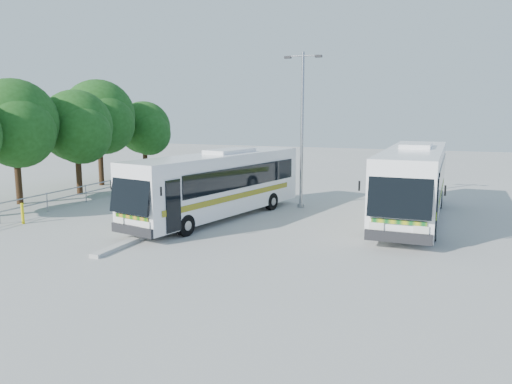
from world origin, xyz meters
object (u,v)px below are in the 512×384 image
at_px(coach_main, 218,183).
at_px(bollard, 23,213).
at_px(tree_far_c, 77,126).
at_px(coach_adjacent, 413,181).
at_px(tree_far_b, 15,122).
at_px(lamppost, 302,123).
at_px(tree_far_e, 145,128).
at_px(tree_far_d, 99,116).

distance_m(coach_main, bollard, 9.19).
distance_m(tree_far_c, coach_adjacent, 20.10).
xyz_separation_m(tree_far_b, coach_main, (12.01, 0.55, -2.85)).
height_order(tree_far_c, lamppost, lamppost).
height_order(tree_far_b, coach_main, tree_far_b).
distance_m(tree_far_c, coach_main, 11.88).
distance_m(tree_far_c, tree_far_e, 8.22).
relative_size(tree_far_b, lamppost, 0.85).
distance_m(tree_far_e, lamppost, 16.42).
bearing_deg(tree_far_b, tree_far_d, 92.23).
height_order(tree_far_c, coach_adjacent, tree_far_c).
bearing_deg(tree_far_b, lamppost, 17.27).
relative_size(coach_adjacent, lamppost, 1.51).
distance_m(tree_far_c, tree_far_d, 3.93).
relative_size(tree_far_d, coach_adjacent, 0.59).
xyz_separation_m(tree_far_d, lamppost, (15.31, -2.93, -0.28)).
bearing_deg(lamppost, tree_far_c, -177.73).
distance_m(tree_far_d, coach_main, 14.51).
height_order(tree_far_e, bollard, tree_far_e).
bearing_deg(bollard, lamppost, 37.55).
height_order(tree_far_e, coach_adjacent, tree_far_e).
bearing_deg(tree_far_c, tree_far_d, 107.83).
xyz_separation_m(tree_far_c, coach_main, (11.11, -3.35, -2.54)).
relative_size(coach_main, bollard, 11.90).
height_order(tree_far_b, tree_far_d, tree_far_d).
height_order(coach_main, coach_adjacent, coach_adjacent).
bearing_deg(tree_far_e, coach_main, -44.82).
distance_m(tree_far_b, tree_far_d, 7.61).
bearing_deg(coach_main, bollard, -138.33).
bearing_deg(coach_adjacent, lamppost, 170.89).
relative_size(tree_far_c, tree_far_e, 1.10).
xyz_separation_m(tree_far_c, bollard, (3.12, -7.69, -3.77)).
bearing_deg(tree_far_d, lamppost, -10.84).
xyz_separation_m(coach_adjacent, bollard, (-16.84, -7.42, -1.39)).
distance_m(tree_far_b, tree_far_e, 12.13).
xyz_separation_m(tree_far_e, coach_adjacent, (20.46, -8.48, -2.01)).
bearing_deg(tree_far_d, tree_far_b, -87.77).
distance_m(tree_far_d, coach_adjacent, 21.72).
relative_size(tree_far_b, tree_far_d, 0.95).
xyz_separation_m(tree_far_e, lamppost, (14.63, -7.43, 0.65)).
distance_m(tree_far_d, bollard, 12.93).
relative_size(tree_far_d, coach_main, 0.64).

